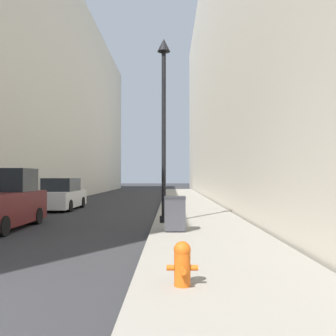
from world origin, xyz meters
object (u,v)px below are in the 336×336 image
Objects in this scene: trash_bin at (175,213)px; lamppost at (164,108)px; parked_sedan_near at (62,195)px; fire_hydrant at (182,263)px.

lamppost reaches higher than trash_bin.
trash_bin is 0.24× the size of parked_sedan_near.
trash_bin is 4.34m from lamppost.
parked_sedan_near is (-6.27, 9.19, 0.10)m from trash_bin.
parked_sedan_near is (-6.32, 15.09, 0.30)m from fire_hydrant.
trash_bin is at bearing -79.79° from lamppost.
fire_hydrant is 0.10× the size of lamppost.
parked_sedan_near is at bearing 130.01° from lamppost.
lamppost is 1.48× the size of parked_sedan_near.
fire_hydrant is 9.01m from lamppost.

